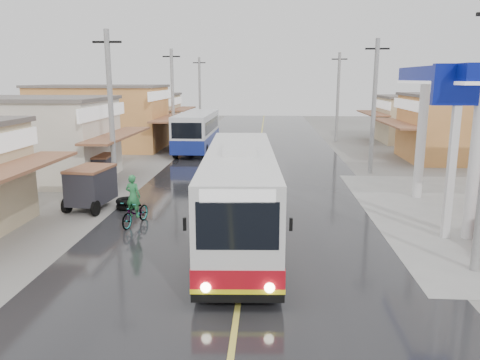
{
  "coord_description": "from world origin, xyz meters",
  "views": [
    {
      "loc": [
        0.73,
        -13.65,
        5.7
      ],
      "look_at": [
        -0.43,
        5.27,
        1.58
      ],
      "focal_mm": 35.0,
      "sensor_mm": 36.0,
      "label": 1
    }
  ],
  "objects_px": {
    "tricycle_near": "(91,185)",
    "tyre_stack": "(127,204)",
    "cyclist": "(135,209)",
    "second_bus": "(197,131)",
    "tricycle_far": "(99,168)",
    "coach_bus": "(240,194)"
  },
  "relations": [
    {
      "from": "cyclist",
      "to": "second_bus",
      "type": "bearing_deg",
      "value": 105.31
    },
    {
      "from": "cyclist",
      "to": "tyre_stack",
      "type": "xyz_separation_m",
      "value": [
        -1.07,
        2.33,
        -0.44
      ]
    },
    {
      "from": "coach_bus",
      "to": "tricycle_near",
      "type": "relative_size",
      "value": 4.29
    },
    {
      "from": "tricycle_near",
      "to": "tyre_stack",
      "type": "distance_m",
      "value": 1.76
    },
    {
      "from": "coach_bus",
      "to": "second_bus",
      "type": "relative_size",
      "value": 1.23
    },
    {
      "from": "coach_bus",
      "to": "tricycle_near",
      "type": "xyz_separation_m",
      "value": [
        -6.84,
        3.54,
        -0.6
      ]
    },
    {
      "from": "coach_bus",
      "to": "tyre_stack",
      "type": "height_order",
      "value": "coach_bus"
    },
    {
      "from": "cyclist",
      "to": "tricycle_near",
      "type": "xyz_separation_m",
      "value": [
        -2.6,
        2.21,
        0.4
      ]
    },
    {
      "from": "second_bus",
      "to": "tricycle_near",
      "type": "height_order",
      "value": "second_bus"
    },
    {
      "from": "tricycle_near",
      "to": "tyre_stack",
      "type": "height_order",
      "value": "tricycle_near"
    },
    {
      "from": "second_bus",
      "to": "tricycle_far",
      "type": "height_order",
      "value": "second_bus"
    },
    {
      "from": "tricycle_far",
      "to": "second_bus",
      "type": "bearing_deg",
      "value": 69.46
    },
    {
      "from": "tricycle_near",
      "to": "tricycle_far",
      "type": "relative_size",
      "value": 1.2
    },
    {
      "from": "second_bus",
      "to": "tricycle_near",
      "type": "relative_size",
      "value": 3.49
    },
    {
      "from": "cyclist",
      "to": "tricycle_near",
      "type": "bearing_deg",
      "value": 153.63
    },
    {
      "from": "cyclist",
      "to": "tricycle_near",
      "type": "relative_size",
      "value": 0.79
    },
    {
      "from": "coach_bus",
      "to": "second_bus",
      "type": "distance_m",
      "value": 21.03
    },
    {
      "from": "second_bus",
      "to": "tricycle_far",
      "type": "relative_size",
      "value": 4.19
    },
    {
      "from": "coach_bus",
      "to": "tricycle_far",
      "type": "distance_m",
      "value": 11.62
    },
    {
      "from": "tricycle_near",
      "to": "tricycle_far",
      "type": "distance_m",
      "value": 4.89
    },
    {
      "from": "tricycle_far",
      "to": "tyre_stack",
      "type": "distance_m",
      "value": 5.45
    },
    {
      "from": "coach_bus",
      "to": "cyclist",
      "type": "bearing_deg",
      "value": 159.77
    }
  ]
}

